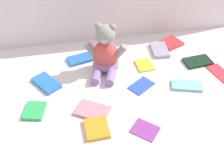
# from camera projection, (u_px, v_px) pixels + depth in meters

# --- Properties ---
(ground_plane) EXTENTS (3.20, 3.20, 0.00)m
(ground_plane) POSITION_uv_depth(u_px,v_px,m) (106.00, 86.00, 1.24)
(ground_plane) COLOR silver
(teddy_bear) EXTENTS (0.20, 0.20, 0.24)m
(teddy_bear) POSITION_uv_depth(u_px,v_px,m) (106.00, 54.00, 1.27)
(teddy_bear) COLOR #D84C47
(teddy_bear) RESTS_ON ground_plane
(book_case_0) EXTENTS (0.13, 0.12, 0.01)m
(book_case_0) POSITION_uv_depth(u_px,v_px,m) (145.00, 129.00, 1.05)
(book_case_0) COLOR #8E348E
(book_case_0) RESTS_ON ground_plane
(book_case_1) EXTENTS (0.14, 0.09, 0.01)m
(book_case_1) POSITION_uv_depth(u_px,v_px,m) (198.00, 62.00, 1.37)
(book_case_1) COLOR black
(book_case_1) RESTS_ON ground_plane
(book_case_2) EXTENTS (0.10, 0.11, 0.01)m
(book_case_2) POSITION_uv_depth(u_px,v_px,m) (35.00, 111.00, 1.12)
(book_case_2) COLOR green
(book_case_2) RESTS_ON ground_plane
(book_case_3) EXTENTS (0.09, 0.11, 0.02)m
(book_case_3) POSITION_uv_depth(u_px,v_px,m) (97.00, 128.00, 1.05)
(book_case_3) COLOR orange
(book_case_3) RESTS_ON ground_plane
(book_case_4) EXTENTS (0.16, 0.15, 0.01)m
(book_case_4) POSITION_uv_depth(u_px,v_px,m) (92.00, 111.00, 1.12)
(book_case_4) COLOR #B8788A
(book_case_4) RESTS_ON ground_plane
(book_case_5) EXTENTS (0.13, 0.12, 0.01)m
(book_case_5) POSITION_uv_depth(u_px,v_px,m) (141.00, 85.00, 1.24)
(book_case_5) COLOR #2D4BB6
(book_case_5) RESTS_ON ground_plane
(book_case_6) EXTENTS (0.10, 0.15, 0.01)m
(book_case_6) POSITION_uv_depth(u_px,v_px,m) (221.00, 73.00, 1.31)
(book_case_6) COLOR red
(book_case_6) RESTS_ON ground_plane
(book_case_7) EXTENTS (0.14, 0.13, 0.02)m
(book_case_7) POSITION_uv_depth(u_px,v_px,m) (171.00, 43.00, 1.49)
(book_case_7) COLOR red
(book_case_7) RESTS_ON ground_plane
(book_case_8) EXTENTS (0.08, 0.10, 0.01)m
(book_case_8) POSITION_uv_depth(u_px,v_px,m) (145.00, 65.00, 1.35)
(book_case_8) COLOR yellow
(book_case_8) RESTS_ON ground_plane
(book_case_10) EXTENTS (0.15, 0.10, 0.01)m
(book_case_10) POSITION_uv_depth(u_px,v_px,m) (187.00, 86.00, 1.24)
(book_case_10) COLOR #79B7CA
(book_case_10) RESTS_ON ground_plane
(book_case_11) EXTENTS (0.14, 0.10, 0.01)m
(book_case_11) POSITION_uv_depth(u_px,v_px,m) (81.00, 59.00, 1.39)
(book_case_11) COLOR blue
(book_case_11) RESTS_ON ground_plane
(book_case_12) EXTENTS (0.14, 0.16, 0.02)m
(book_case_12) POSITION_uv_depth(u_px,v_px,m) (46.00, 83.00, 1.25)
(book_case_12) COLOR #2567B6
(book_case_12) RESTS_ON ground_plane
(book_case_13) EXTENTS (0.09, 0.14, 0.02)m
(book_case_13) POSITION_uv_depth(u_px,v_px,m) (160.00, 50.00, 1.44)
(book_case_13) COLOR #918DA6
(book_case_13) RESTS_ON ground_plane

